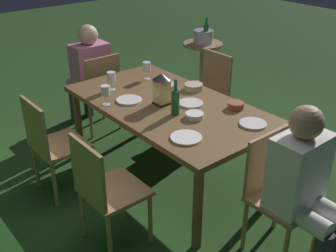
# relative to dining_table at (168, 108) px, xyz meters

# --- Properties ---
(ground_plane) EXTENTS (16.00, 16.00, 0.00)m
(ground_plane) POSITION_rel_dining_table_xyz_m (0.00, 0.00, -0.68)
(ground_plane) COLOR #26471E
(dining_table) EXTENTS (1.83, 1.00, 0.73)m
(dining_table) POSITION_rel_dining_table_xyz_m (0.00, 0.00, 0.00)
(dining_table) COLOR brown
(dining_table) RESTS_ON ground
(chair_head_far) EXTENTS (0.40, 0.42, 0.87)m
(chair_head_far) POSITION_rel_dining_table_xyz_m (1.16, 0.00, -0.19)
(chair_head_far) COLOR #9E7A51
(chair_head_far) RESTS_ON ground
(person_in_pink) EXTENTS (0.48, 0.38, 1.15)m
(person_in_pink) POSITION_rel_dining_table_xyz_m (1.36, 0.00, -0.04)
(person_in_pink) COLOR #C675A3
(person_in_pink) RESTS_ON ground
(chair_side_right_a) EXTENTS (0.42, 0.40, 0.87)m
(chair_side_right_a) POSITION_rel_dining_table_xyz_m (-0.41, 0.89, -0.19)
(chair_side_right_a) COLOR #9E7A51
(chair_side_right_a) RESTS_ON ground
(chair_head_near) EXTENTS (0.40, 0.42, 0.87)m
(chair_head_near) POSITION_rel_dining_table_xyz_m (-1.16, 0.00, -0.19)
(chair_head_near) COLOR #9E7A51
(chair_head_near) RESTS_ON ground
(person_in_cream) EXTENTS (0.48, 0.38, 1.15)m
(person_in_cream) POSITION_rel_dining_table_xyz_m (-1.36, 0.00, -0.04)
(person_in_cream) COLOR white
(person_in_cream) RESTS_ON ground
(chair_side_left_b) EXTENTS (0.42, 0.40, 0.87)m
(chair_side_left_b) POSITION_rel_dining_table_xyz_m (0.41, -0.89, -0.19)
(chair_side_left_b) COLOR #9E7A51
(chair_side_left_b) RESTS_ON ground
(chair_side_right_b) EXTENTS (0.42, 0.40, 0.87)m
(chair_side_right_b) POSITION_rel_dining_table_xyz_m (0.41, 0.89, -0.19)
(chair_side_right_b) COLOR #9E7A51
(chair_side_right_b) RESTS_ON ground
(lantern_centerpiece) EXTENTS (0.15, 0.15, 0.27)m
(lantern_centerpiece) POSITION_rel_dining_table_xyz_m (0.02, 0.05, 0.20)
(lantern_centerpiece) COLOR black
(lantern_centerpiece) RESTS_ON dining_table
(green_bottle_on_table) EXTENTS (0.07, 0.07, 0.29)m
(green_bottle_on_table) POSITION_rel_dining_table_xyz_m (-0.20, 0.09, 0.16)
(green_bottle_on_table) COLOR #1E5B2D
(green_bottle_on_table) RESTS_ON dining_table
(wine_glass_a) EXTENTS (0.08, 0.08, 0.17)m
(wine_glass_a) POSITION_rel_dining_table_xyz_m (0.55, 0.20, 0.17)
(wine_glass_a) COLOR silver
(wine_glass_a) RESTS_ON dining_table
(wine_glass_b) EXTENTS (0.08, 0.08, 0.17)m
(wine_glass_b) POSITION_rel_dining_table_xyz_m (0.57, -0.21, 0.17)
(wine_glass_b) COLOR silver
(wine_glass_b) RESTS_ON dining_table
(wine_glass_c) EXTENTS (0.08, 0.08, 0.17)m
(wine_glass_c) POSITION_rel_dining_table_xyz_m (0.30, 0.42, 0.17)
(wine_glass_c) COLOR silver
(wine_glass_c) RESTS_ON dining_table
(plate_a) EXTENTS (0.23, 0.23, 0.01)m
(plate_a) POSITION_rel_dining_table_xyz_m (-0.56, 0.29, 0.06)
(plate_a) COLOR white
(plate_a) RESTS_ON dining_table
(plate_b) EXTENTS (0.22, 0.22, 0.01)m
(plate_b) POSITION_rel_dining_table_xyz_m (0.25, 0.23, 0.06)
(plate_b) COLOR silver
(plate_b) RESTS_ON dining_table
(plate_c) EXTENTS (0.21, 0.21, 0.01)m
(plate_c) POSITION_rel_dining_table_xyz_m (-0.72, -0.24, 0.06)
(plate_c) COLOR white
(plate_c) RESTS_ON dining_table
(plate_d) EXTENTS (0.21, 0.21, 0.01)m
(plate_d) POSITION_rel_dining_table_xyz_m (-0.14, -0.13, 0.06)
(plate_d) COLOR silver
(plate_d) RESTS_ON dining_table
(bowl_olives) EXTENTS (0.17, 0.17, 0.05)m
(bowl_olives) POSITION_rel_dining_table_xyz_m (0.09, -0.37, 0.08)
(bowl_olives) COLOR #BCAD8E
(bowl_olives) RESTS_ON dining_table
(bowl_bread) EXTENTS (0.13, 0.13, 0.05)m
(bowl_bread) POSITION_rel_dining_table_xyz_m (-0.43, -0.36, 0.08)
(bowl_bread) COLOR #9E5138
(bowl_bread) RESTS_ON dining_table
(bowl_salad) EXTENTS (0.16, 0.16, 0.05)m
(bowl_salad) POSITION_rel_dining_table_xyz_m (0.24, -0.19, 0.08)
(bowl_salad) COLOR #BCAD8E
(bowl_salad) RESTS_ON dining_table
(bowl_dip) EXTENTS (0.14, 0.14, 0.04)m
(bowl_dip) POSITION_rel_dining_table_xyz_m (-0.35, 0.02, 0.07)
(bowl_dip) COLOR silver
(bowl_dip) RESTS_ON dining_table
(side_table) EXTENTS (0.52, 0.52, 0.62)m
(side_table) POSITION_rel_dining_table_xyz_m (1.40, -1.75, -0.26)
(side_table) COLOR #9E7A51
(side_table) RESTS_ON ground
(ice_bucket) EXTENTS (0.26, 0.26, 0.34)m
(ice_bucket) POSITION_rel_dining_table_xyz_m (1.40, -1.75, 0.04)
(ice_bucket) COLOR #B2B7BF
(ice_bucket) RESTS_ON side_table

